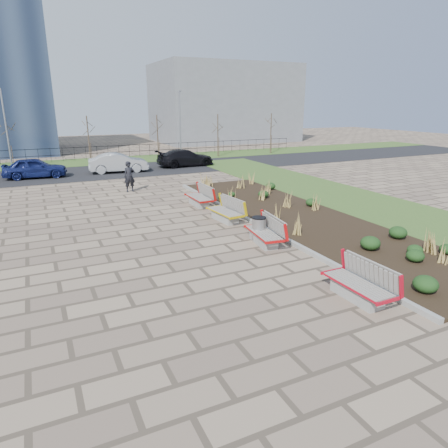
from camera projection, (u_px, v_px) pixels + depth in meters
name	position (u px, v px, depth m)	size (l,w,h in m)	color
ground	(222.00, 288.00, 11.36)	(120.00, 120.00, 0.00)	#86725C
planting_bed	(299.00, 217.00, 18.23)	(4.50, 18.00, 0.10)	black
planting_curb	(255.00, 223.00, 17.26)	(0.16, 18.00, 0.15)	gray
grass_verge_near	(376.00, 207.00, 20.18)	(5.00, 38.00, 0.04)	#33511E
grass_verge_far	(89.00, 162.00, 35.55)	(80.00, 5.00, 0.04)	#33511E
road	(99.00, 172.00, 30.36)	(80.00, 7.00, 0.02)	black
bench_a	(358.00, 282.00, 10.59)	(0.90, 2.10, 1.00)	red
bench_b	(264.00, 231.00, 14.80)	(0.90, 2.10, 1.00)	red
bench_c	(225.00, 210.00, 17.70)	(0.90, 2.10, 1.00)	#DAB40B
bench_d	(199.00, 196.00, 20.38)	(0.90, 2.10, 1.00)	#B70F0C
litter_bin	(259.00, 229.00, 15.21)	(0.53, 0.53, 0.90)	#B2B2B7
pedestrian	(129.00, 177.00, 23.46)	(0.66, 0.43, 1.80)	black
car_blue	(35.00, 168.00, 27.76)	(1.67, 4.15, 1.41)	#121A4F
car_silver	(118.00, 163.00, 30.05)	(1.51, 4.34, 1.43)	#929699
car_black	(185.00, 158.00, 32.98)	(1.93, 4.74, 1.38)	black
tree_b	(9.00, 143.00, 31.20)	(1.40, 1.40, 4.00)	#4C3D2D
tree_c	(89.00, 140.00, 33.66)	(1.40, 1.40, 4.00)	#4C3D2D
tree_d	(158.00, 138.00, 36.12)	(1.40, 1.40, 4.00)	#4C3D2D
tree_e	(218.00, 135.00, 38.59)	(1.40, 1.40, 4.00)	#4C3D2D
tree_f	(271.00, 133.00, 41.05)	(1.40, 1.40, 4.00)	#4C3D2D
lamp_west	(7.00, 130.00, 30.48)	(0.24, 0.60, 6.00)	gray
lamp_east	(180.00, 126.00, 36.22)	(0.24, 0.60, 6.00)	gray
railing_fence	(86.00, 153.00, 36.66)	(44.00, 0.10, 1.20)	black
building_grey	(224.00, 103.00, 54.40)	(18.00, 12.00, 10.00)	slate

